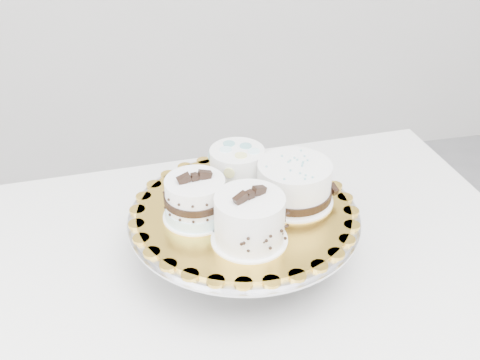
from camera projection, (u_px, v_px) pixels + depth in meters
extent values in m
cube|color=white|center=(222.00, 276.00, 1.02)|extent=(1.15, 0.80, 0.04)
cube|color=white|center=(379.00, 271.00, 1.60)|extent=(0.05, 0.05, 0.71)
cylinder|color=gray|center=(244.00, 258.00, 1.03)|extent=(0.17, 0.17, 0.01)
cylinder|color=gray|center=(244.00, 239.00, 1.00)|extent=(0.11, 0.11, 0.09)
cylinder|color=silver|center=(244.00, 215.00, 0.98)|extent=(0.37, 0.37, 0.01)
cylinder|color=silver|center=(244.00, 216.00, 0.98)|extent=(0.38, 0.38, 0.00)
cylinder|color=gold|center=(244.00, 211.00, 0.97)|extent=(0.37, 0.37, 0.01)
cylinder|color=white|center=(249.00, 239.00, 0.90)|extent=(0.12, 0.12, 0.00)
cylinder|color=white|center=(250.00, 218.00, 0.88)|extent=(0.14, 0.14, 0.07)
cylinder|color=white|center=(196.00, 216.00, 0.95)|extent=(0.11, 0.11, 0.00)
cylinder|color=white|center=(195.00, 198.00, 0.94)|extent=(0.11, 0.11, 0.07)
cylinder|color=#C0EAF3|center=(196.00, 210.00, 0.95)|extent=(0.10, 0.10, 0.02)
cylinder|color=black|center=(195.00, 197.00, 0.93)|extent=(0.10, 0.10, 0.01)
cylinder|color=white|center=(237.00, 183.00, 1.03)|extent=(0.10, 0.10, 0.00)
cylinder|color=white|center=(237.00, 167.00, 1.02)|extent=(0.12, 0.12, 0.06)
cylinder|color=white|center=(293.00, 199.00, 0.99)|extent=(0.13, 0.13, 0.00)
cylinder|color=white|center=(294.00, 182.00, 0.97)|extent=(0.14, 0.14, 0.07)
cylinder|color=black|center=(293.00, 192.00, 0.99)|extent=(0.13, 0.13, 0.01)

